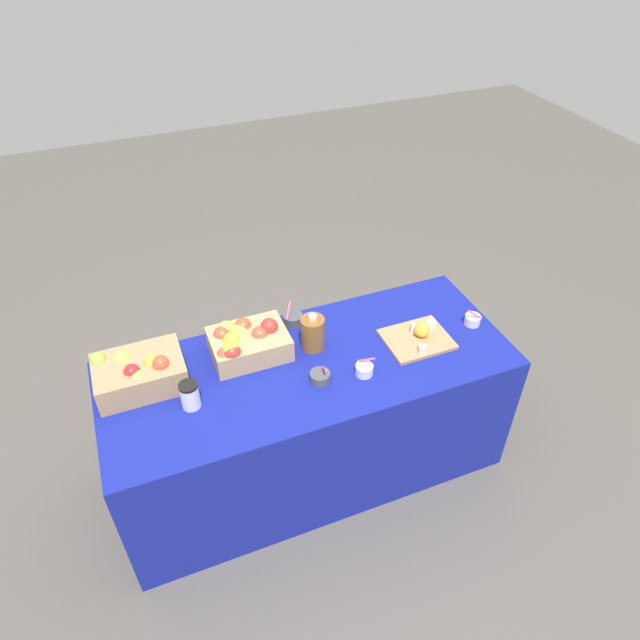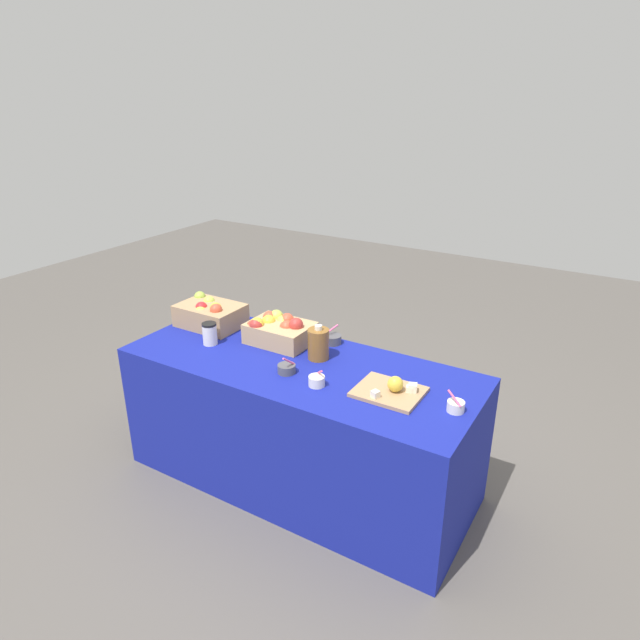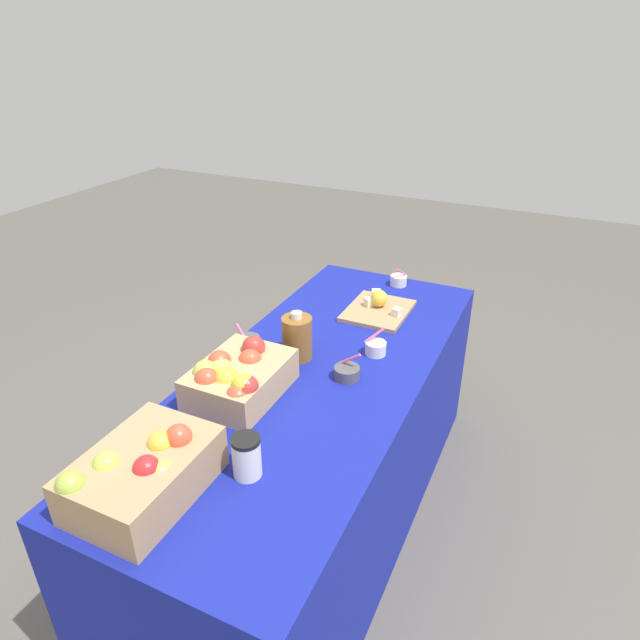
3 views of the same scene
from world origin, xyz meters
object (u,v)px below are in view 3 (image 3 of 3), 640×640
(apple_crate_left, at_px, (143,472))
(sample_bowl_far, at_px, (399,280))
(apple_crate_middle, at_px, (238,377))
(sample_bowl_mid, at_px, (347,372))
(coffee_cup, at_px, (247,457))
(cutting_board_front, at_px, (378,307))
(cider_jug, at_px, (297,338))
(sample_bowl_near, at_px, (248,343))
(sample_bowl_extra, at_px, (376,348))

(apple_crate_left, xyz_separation_m, sample_bowl_far, (1.59, -0.18, -0.05))
(apple_crate_middle, distance_m, sample_bowl_mid, 0.39)
(sample_bowl_far, xyz_separation_m, coffee_cup, (-1.41, -0.02, 0.04))
(sample_bowl_mid, distance_m, sample_bowl_far, 0.85)
(cutting_board_front, relative_size, cider_jug, 1.63)
(sample_bowl_near, distance_m, coffee_cup, 0.69)
(coffee_cup, bearing_deg, apple_crate_left, 130.85)
(apple_crate_middle, bearing_deg, apple_crate_left, -177.56)
(cutting_board_front, distance_m, sample_bowl_near, 0.62)
(apple_crate_middle, distance_m, sample_bowl_extra, 0.56)
(apple_crate_middle, bearing_deg, cutting_board_front, -14.75)
(cider_jug, height_order, coffee_cup, cider_jug)
(sample_bowl_extra, bearing_deg, sample_bowl_far, 10.62)
(apple_crate_left, bearing_deg, cutting_board_front, -8.39)
(apple_crate_left, distance_m, cutting_board_front, 1.29)
(sample_bowl_near, relative_size, sample_bowl_far, 1.02)
(cider_jug, xyz_separation_m, coffee_cup, (-0.61, -0.16, -0.02))
(cider_jug, bearing_deg, sample_bowl_near, 98.31)
(apple_crate_middle, height_order, cutting_board_front, apple_crate_middle)
(sample_bowl_extra, bearing_deg, apple_crate_middle, 144.64)
(sample_bowl_extra, relative_size, cider_jug, 0.53)
(sample_bowl_mid, distance_m, sample_bowl_extra, 0.20)
(sample_bowl_near, bearing_deg, cider_jug, -81.69)
(apple_crate_middle, relative_size, coffee_cup, 2.80)
(apple_crate_middle, height_order, sample_bowl_extra, apple_crate_middle)
(apple_crate_left, distance_m, sample_bowl_extra, 0.99)
(apple_crate_left, distance_m, coffee_cup, 0.27)
(sample_bowl_near, height_order, sample_bowl_far, same)
(apple_crate_middle, bearing_deg, sample_bowl_far, -10.31)
(apple_crate_left, bearing_deg, coffee_cup, -49.15)
(apple_crate_left, bearing_deg, apple_crate_middle, 2.44)
(sample_bowl_far, bearing_deg, sample_bowl_mid, -174.12)
(apple_crate_left, height_order, cider_jug, cider_jug)
(cider_jug, bearing_deg, apple_crate_left, 176.82)
(sample_bowl_mid, xyz_separation_m, cider_jug, (0.05, 0.22, 0.06))
(sample_bowl_extra, bearing_deg, apple_crate_left, 162.17)
(apple_crate_left, relative_size, sample_bowl_near, 3.69)
(sample_bowl_extra, height_order, cider_jug, cider_jug)
(sample_bowl_near, height_order, cider_jug, cider_jug)
(apple_crate_left, bearing_deg, sample_bowl_mid, -19.91)
(sample_bowl_near, height_order, sample_bowl_extra, same)
(sample_bowl_far, distance_m, coffee_cup, 1.41)
(cutting_board_front, bearing_deg, apple_crate_left, 171.61)
(coffee_cup, bearing_deg, sample_bowl_mid, -6.35)
(apple_crate_middle, bearing_deg, cider_jug, -11.90)
(sample_bowl_extra, bearing_deg, sample_bowl_near, 111.13)
(apple_crate_middle, bearing_deg, sample_bowl_extra, -35.36)
(cutting_board_front, bearing_deg, coffee_cup, -179.15)
(apple_crate_left, relative_size, sample_bowl_mid, 3.64)
(cider_jug, distance_m, coffee_cup, 0.63)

